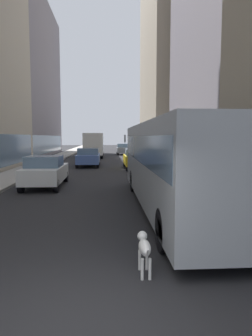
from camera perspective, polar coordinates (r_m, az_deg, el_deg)
The scene contains 12 objects.
ground_plane at distance 38.90m, azimuth -4.26°, elevation 2.01°, with size 120.00×120.00×0.00m, color #232326.
sidewalk_left at distance 39.36m, azimuth -12.59°, elevation 2.04°, with size 2.40×110.00×0.15m, color #9E9991.
sidewalk_right at distance 39.26m, azimuth 4.09°, elevation 2.16°, with size 2.40×110.00×0.15m, color #9E9991.
building_left_far at distance 46.64m, azimuth -19.66°, elevation 15.65°, with size 8.39×23.27×21.62m.
building_right_far at distance 47.99m, azimuth 11.24°, elevation 22.81°, with size 11.36×17.19×33.38m.
transit_bus at distance 11.03m, azimuth 9.04°, elevation 1.57°, with size 2.78×11.53×3.05m.
car_white_van at distance 16.29m, azimuth -14.91°, elevation -0.57°, with size 1.84×4.27×1.62m.
car_yellow_taxi at distance 24.95m, azimuth 1.88°, elevation 1.79°, with size 1.88×4.21×1.62m.
car_grey_wagon at distance 44.93m, azimuth -0.62°, elevation 3.59°, with size 1.75×4.44×1.62m.
car_blue_hatchback at distance 26.98m, azimuth -7.05°, elevation 2.05°, with size 1.93×4.35×1.62m.
box_truck at distance 38.81m, azimuth -6.05°, elevation 4.45°, with size 2.30×7.50×3.05m.
dalmatian_dog at distance 5.94m, azimuth 3.44°, elevation -14.58°, with size 0.22×0.96×0.72m.
Camera 1 is at (0.37, -3.81, 2.58)m, focal length 32.46 mm.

